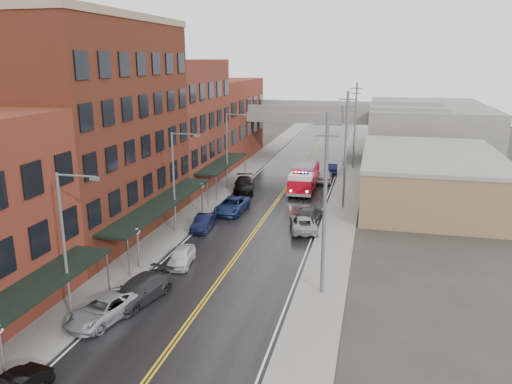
# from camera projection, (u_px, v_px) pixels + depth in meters

# --- Properties ---
(road) EXTENTS (11.00, 160.00, 0.02)m
(road) POSITION_uv_depth(u_px,v_px,m) (265.00, 218.00, 48.66)
(road) COLOR black
(road) RESTS_ON ground
(sidewalk_left) EXTENTS (3.00, 160.00, 0.15)m
(sidewalk_left) POSITION_uv_depth(u_px,v_px,m) (194.00, 212.00, 50.29)
(sidewalk_left) COLOR slate
(sidewalk_left) RESTS_ON ground
(sidewalk_right) EXTENTS (3.00, 160.00, 0.15)m
(sidewalk_right) POSITION_uv_depth(u_px,v_px,m) (340.00, 223.00, 46.99)
(sidewalk_right) COLOR slate
(sidewalk_right) RESTS_ON ground
(curb_left) EXTENTS (0.30, 160.00, 0.15)m
(curb_left) POSITION_uv_depth(u_px,v_px,m) (210.00, 213.00, 49.92)
(curb_left) COLOR gray
(curb_left) RESTS_ON ground
(curb_right) EXTENTS (0.30, 160.00, 0.15)m
(curb_right) POSITION_uv_depth(u_px,v_px,m) (323.00, 222.00, 47.36)
(curb_right) COLOR gray
(curb_right) RESTS_ON ground
(brick_building_b) EXTENTS (9.00, 20.00, 18.00)m
(brick_building_b) POSITION_uv_depth(u_px,v_px,m) (96.00, 132.00, 42.77)
(brick_building_b) COLOR #4D2114
(brick_building_b) RESTS_ON ground
(brick_building_c) EXTENTS (9.00, 15.00, 15.00)m
(brick_building_c) POSITION_uv_depth(u_px,v_px,m) (176.00, 124.00, 59.60)
(brick_building_c) COLOR maroon
(brick_building_c) RESTS_ON ground
(brick_building_far) EXTENTS (9.00, 20.00, 12.00)m
(brick_building_far) POSITION_uv_depth(u_px,v_px,m) (220.00, 120.00, 76.42)
(brick_building_far) COLOR brown
(brick_building_far) RESTS_ON ground
(tan_building) EXTENTS (14.00, 22.00, 5.00)m
(tan_building) POSITION_uv_depth(u_px,v_px,m) (429.00, 179.00, 53.79)
(tan_building) COLOR #91724E
(tan_building) RESTS_ON ground
(right_far_block) EXTENTS (18.00, 30.00, 8.00)m
(right_far_block) POSITION_uv_depth(u_px,v_px,m) (426.00, 129.00, 81.13)
(right_far_block) COLOR slate
(right_far_block) RESTS_ON ground
(awning_0) EXTENTS (2.60, 16.00, 3.09)m
(awning_0) POSITION_uv_depth(u_px,v_px,m) (8.00, 305.00, 25.16)
(awning_0) COLOR black
(awning_0) RESTS_ON ground
(awning_1) EXTENTS (2.60, 18.00, 3.09)m
(awning_1) POSITION_uv_depth(u_px,v_px,m) (163.00, 203.00, 43.01)
(awning_1) COLOR black
(awning_1) RESTS_ON ground
(awning_2) EXTENTS (2.60, 13.00, 3.09)m
(awning_2) POSITION_uv_depth(u_px,v_px,m) (223.00, 163.00, 59.45)
(awning_2) COLOR black
(awning_2) RESTS_ON ground
(globe_lamp_0) EXTENTS (0.44, 0.44, 3.12)m
(globe_lamp_0) POSITION_uv_depth(u_px,v_px,m) (0.00, 341.00, 23.21)
(globe_lamp_0) COLOR #59595B
(globe_lamp_0) RESTS_ON ground
(globe_lamp_1) EXTENTS (0.44, 0.44, 3.12)m
(globe_lamp_1) POSITION_uv_depth(u_px,v_px,m) (138.00, 239.00, 36.36)
(globe_lamp_1) COLOR #59595B
(globe_lamp_1) RESTS_ON ground
(globe_lamp_2) EXTENTS (0.44, 0.44, 3.12)m
(globe_lamp_2) POSITION_uv_depth(u_px,v_px,m) (202.00, 191.00, 49.51)
(globe_lamp_2) COLOR #59595B
(globe_lamp_2) RESTS_ON ground
(street_lamp_0) EXTENTS (2.64, 0.22, 9.00)m
(street_lamp_0) POSITION_uv_depth(u_px,v_px,m) (67.00, 239.00, 28.14)
(street_lamp_0) COLOR #59595B
(street_lamp_0) RESTS_ON ground
(street_lamp_1) EXTENTS (2.64, 0.22, 9.00)m
(street_lamp_1) POSITION_uv_depth(u_px,v_px,m) (176.00, 176.00, 43.17)
(street_lamp_1) COLOR #59595B
(street_lamp_1) RESTS_ON ground
(street_lamp_2) EXTENTS (2.64, 0.22, 9.00)m
(street_lamp_2) POSITION_uv_depth(u_px,v_px,m) (229.00, 146.00, 58.20)
(street_lamp_2) COLOR #59595B
(street_lamp_2) RESTS_ON ground
(utility_pole_0) EXTENTS (1.80, 0.24, 12.00)m
(utility_pole_0) POSITION_uv_depth(u_px,v_px,m) (325.00, 202.00, 31.32)
(utility_pole_0) COLOR #59595B
(utility_pole_0) RESTS_ON ground
(utility_pole_1) EXTENTS (1.80, 0.24, 12.00)m
(utility_pole_1) POSITION_uv_depth(u_px,v_px,m) (346.00, 149.00, 50.10)
(utility_pole_1) COLOR #59595B
(utility_pole_1) RESTS_ON ground
(utility_pole_2) EXTENTS (1.80, 0.24, 12.00)m
(utility_pole_2) POSITION_uv_depth(u_px,v_px,m) (355.00, 124.00, 68.89)
(utility_pole_2) COLOR #59595B
(utility_pole_2) RESTS_ON ground
(overpass) EXTENTS (40.00, 10.00, 7.50)m
(overpass) POSITION_uv_depth(u_px,v_px,m) (310.00, 119.00, 77.18)
(overpass) COLOR slate
(overpass) RESTS_ON ground
(fire_truck) EXTENTS (3.42, 8.41, 3.06)m
(fire_truck) POSITION_uv_depth(u_px,v_px,m) (304.00, 177.00, 58.37)
(fire_truck) COLOR #B80818
(fire_truck) RESTS_ON ground
(parked_car_left_2) EXTENTS (3.42, 5.42, 1.39)m
(parked_car_left_2) POSITION_uv_depth(u_px,v_px,m) (104.00, 309.00, 29.50)
(parked_car_left_2) COLOR #93959A
(parked_car_left_2) RESTS_ON ground
(parked_car_left_3) EXTENTS (3.25, 5.61, 1.53)m
(parked_car_left_3) POSITION_uv_depth(u_px,v_px,m) (140.00, 290.00, 31.80)
(parked_car_left_3) COLOR #29292C
(parked_car_left_3) RESTS_ON ground
(parked_car_left_4) EXTENTS (2.10, 4.10, 1.33)m
(parked_car_left_4) POSITION_uv_depth(u_px,v_px,m) (181.00, 256.00, 37.46)
(parked_car_left_4) COLOR silver
(parked_car_left_4) RESTS_ON ground
(parked_car_left_5) EXTENTS (1.58, 4.10, 1.33)m
(parked_car_left_5) POSITION_uv_depth(u_px,v_px,m) (203.00, 222.00, 45.24)
(parked_car_left_5) COLOR black
(parked_car_left_5) RESTS_ON ground
(parked_car_left_6) EXTENTS (2.72, 5.54, 1.51)m
(parked_car_left_6) POSITION_uv_depth(u_px,v_px,m) (232.00, 205.00, 50.25)
(parked_car_left_6) COLOR navy
(parked_car_left_6) RESTS_ON ground
(parked_car_left_7) EXTENTS (3.51, 6.03, 1.64)m
(parked_car_left_7) POSITION_uv_depth(u_px,v_px,m) (244.00, 185.00, 58.12)
(parked_car_left_7) COLOR black
(parked_car_left_7) RESTS_ON ground
(parked_car_right_0) EXTENTS (3.33, 5.41, 1.40)m
(parked_car_right_0) POSITION_uv_depth(u_px,v_px,m) (303.00, 223.00, 44.93)
(parked_car_right_0) COLOR #93959A
(parked_car_right_0) RESTS_ON ground
(parked_car_right_1) EXTENTS (2.43, 5.26, 1.49)m
(parked_car_right_1) POSITION_uv_depth(u_px,v_px,m) (309.00, 215.00, 47.30)
(parked_car_right_1) COLOR #29292B
(parked_car_right_1) RESTS_ON ground
(parked_car_right_2) EXTENTS (2.22, 4.85, 1.61)m
(parked_car_right_2) POSITION_uv_depth(u_px,v_px,m) (324.00, 176.00, 62.75)
(parked_car_right_2) COLOR silver
(parked_car_right_2) RESTS_ON ground
(parked_car_right_3) EXTENTS (1.74, 4.32, 1.40)m
(parked_car_right_3) POSITION_uv_depth(u_px,v_px,m) (332.00, 168.00, 67.62)
(parked_car_right_3) COLOR #0E0F34
(parked_car_right_3) RESTS_ON ground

